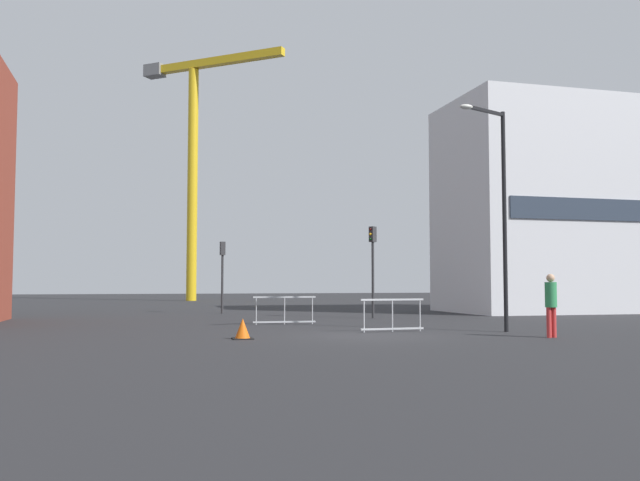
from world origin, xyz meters
name	(u,v)px	position (x,y,z in m)	size (l,w,h in m)	color
ground	(369,336)	(0.00, 0.00, 0.00)	(160.00, 160.00, 0.00)	#28282B
office_block	(567,209)	(16.29, 13.40, 5.74)	(13.43, 7.17, 11.47)	silver
construction_crane	(195,142)	(-2.17, 41.37, 14.13)	(11.69, 9.61, 21.74)	gold
streetlamp_tall	(499,199)	(4.63, 0.32, 4.34)	(1.99, 0.91, 7.28)	black
traffic_light_verge	(373,257)	(3.47, 9.54, 2.77)	(0.39, 0.35, 4.14)	#2D2D30
traffic_light_far	(222,265)	(-2.58, 15.93, 2.52)	(0.27, 0.38, 3.73)	#2D2D30
pedestrian_walking	(551,300)	(4.94, -2.02, 1.09)	(0.34, 0.34, 1.86)	red
safety_barrier_right_run	(392,315)	(1.28, 1.36, 0.56)	(2.21, 0.17, 1.08)	#B2B5BA
safety_barrier_left_run	(285,310)	(-1.33, 6.09, 0.56)	(2.43, 0.16, 1.08)	#B2B5BA
traffic_cone_on_verge	(243,329)	(-3.87, -0.21, 0.27)	(0.58, 0.58, 0.59)	black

